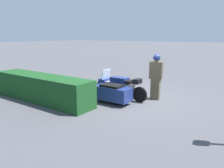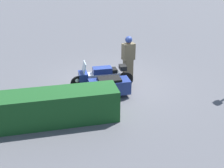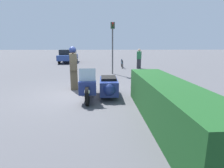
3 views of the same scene
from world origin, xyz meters
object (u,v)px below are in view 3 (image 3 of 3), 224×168
Objects in this scene: hedge_bush_curbside at (167,103)px; traffic_light_far at (113,40)px; officer_rider at (73,67)px; pedestrian_bystander at (139,59)px; parked_car_background at (68,56)px; bicycle_parked at (122,64)px; police_motorcycle at (100,85)px.

traffic_light_far is at bearing -173.52° from hedge_bush_curbside.
officer_rider reaches higher than pedestrian_bystander.
parked_car_background is 2.50× the size of bicycle_parked.
hedge_bush_curbside is 2.67× the size of bicycle_parked.
police_motorcycle is 8.76m from pedestrian_bystander.
hedge_bush_curbside is (2.29, 1.63, 0.06)m from police_motorcycle.
hedge_bush_curbside is 1.43× the size of traffic_light_far.
parked_car_background is (-8.42, -4.51, -1.42)m from traffic_light_far.
traffic_light_far reaches higher than pedestrian_bystander.
bicycle_parked is at bearing -121.84° from officer_rider.
hedge_bush_curbside reaches higher than bicycle_parked.
officer_rider is 8.07m from bicycle_parked.
traffic_light_far is at bearing -125.26° from officer_rider.
officer_rider is 0.41× the size of parked_car_background.
officer_rider reaches higher than police_motorcycle.
bicycle_parked is at bearing 168.56° from police_motorcycle.
parked_car_background is (-16.14, -5.38, 0.25)m from hedge_bush_curbside.
parked_car_background reaches higher than bicycle_parked.
officer_rider is 8.12m from pedestrian_bystander.
pedestrian_bystander reaches higher than bicycle_parked.
pedestrian_bystander is (-8.19, 3.10, 0.36)m from police_motorcycle.
police_motorcycle is 5.75m from traffic_light_far.
officer_rider is at bearing -95.04° from pedestrian_bystander.
hedge_bush_curbside is 17.01m from parked_car_background.
police_motorcycle is 8.95m from bicycle_parked.
traffic_light_far is (-4.16, 1.90, 1.22)m from officer_rider.
officer_rider is 12.85m from parked_car_background.
officer_rider is at bearing -19.53° from bicycle_parked.
hedge_bush_curbside is 1.07× the size of parked_car_background.
pedestrian_bystander reaches higher than parked_car_background.
parked_car_background is at bearing -161.55° from hedge_bush_curbside.
police_motorcycle is 1.35× the size of officer_rider.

